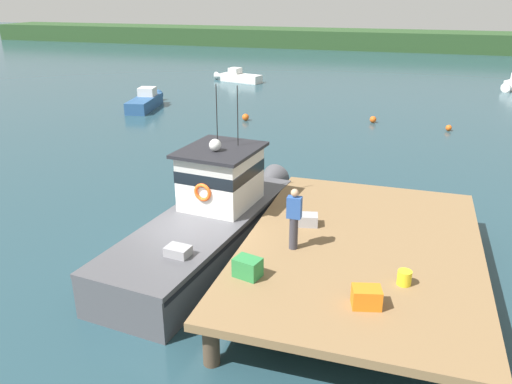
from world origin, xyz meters
TOP-DOWN VIEW (x-y plane):
  - ground_plane at (0.00, 0.00)m, footprint 200.00×200.00m
  - dock at (4.80, 0.00)m, footprint 6.00×9.00m
  - main_fishing_boat at (0.26, 0.80)m, footprint 3.42×9.94m
  - crate_single_by_cleat at (3.17, 0.73)m, footprint 0.68×0.56m
  - crate_single_far at (5.19, -2.81)m, footprint 0.69×0.57m
  - crate_stack_mid_dock at (2.45, -2.41)m, footprint 0.69×0.57m
  - bait_bucket at (5.91, -1.69)m, footprint 0.32×0.32m
  - deckhand_by_the_boat at (3.13, -0.75)m, footprint 0.36×0.22m
  - moored_boat_far_right at (-9.22, 30.30)m, footprint 4.65×2.08m
  - moored_boat_outer_mooring at (-11.59, 18.26)m, footprint 2.05×5.26m
  - mooring_buoy_outer at (3.45, 18.56)m, footprint 0.39×0.39m
  - mooring_buoy_inshore at (7.72, 17.90)m, footprint 0.34×0.34m
  - mooring_buoy_channel_marker at (-4.02, 16.80)m, footprint 0.41×0.41m
  - far_shoreline at (0.00, 62.00)m, footprint 120.00×8.00m

SIDE VIEW (x-z plane):
  - ground_plane at x=0.00m, z-range 0.00..0.00m
  - mooring_buoy_inshore at x=7.72m, z-range 0.00..0.34m
  - mooring_buoy_outer at x=3.45m, z-range 0.00..0.39m
  - mooring_buoy_channel_marker at x=-4.02m, z-range 0.00..0.41m
  - moored_boat_far_right at x=-9.22m, z-range -0.18..0.98m
  - moored_boat_outer_mooring at x=-11.59m, z-range -0.21..1.11m
  - main_fishing_boat at x=0.26m, z-range -1.39..3.41m
  - dock at x=4.80m, z-range 0.47..1.67m
  - far_shoreline at x=0.00m, z-range 0.00..2.40m
  - crate_single_by_cleat at x=3.17m, z-range 1.20..1.52m
  - bait_bucket at x=5.91m, z-range 1.20..1.54m
  - crate_single_far at x=5.19m, z-range 1.20..1.63m
  - crate_stack_mid_dock at x=2.45m, z-range 1.20..1.66m
  - deckhand_by_the_boat at x=3.13m, z-range 1.24..2.87m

